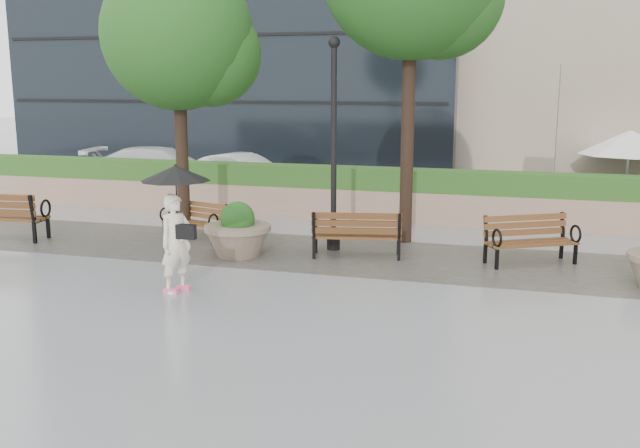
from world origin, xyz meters
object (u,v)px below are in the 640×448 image
(bench_1, at_px, (195,229))
(planter_left, at_px, (238,235))
(car_left, at_px, (163,169))
(lamppost, at_px, (334,158))
(pedestrian, at_px, (176,216))
(bench_2, at_px, (357,244))
(bench_0, at_px, (2,226))
(car_right, at_px, (243,174))
(bench_3, at_px, (530,250))

(bench_1, height_order, planter_left, planter_left)
(car_left, bearing_deg, lamppost, -142.08)
(pedestrian, bearing_deg, lamppost, -0.07)
(bench_2, relative_size, car_left, 0.38)
(lamppost, relative_size, pedestrian, 2.05)
(planter_left, bearing_deg, bench_1, 141.87)
(bench_1, bearing_deg, bench_0, -146.25)
(lamppost, relative_size, car_left, 0.89)
(bench_1, xyz_separation_m, car_right, (-1.54, 6.66, 0.38))
(bench_2, distance_m, planter_left, 2.43)
(bench_0, bearing_deg, car_right, -115.44)
(car_right, bearing_deg, lamppost, -130.29)
(bench_0, xyz_separation_m, pedestrian, (5.75, -2.58, 0.99))
(car_right, bearing_deg, pedestrian, -149.31)
(bench_2, height_order, car_right, car_right)
(car_left, distance_m, car_right, 2.73)
(car_left, distance_m, pedestrian, 11.79)
(bench_1, bearing_deg, lamppost, 15.14)
(car_right, bearing_deg, bench_0, 175.70)
(bench_1, relative_size, car_right, 0.43)
(bench_2, height_order, pedestrian, pedestrian)
(car_right, bearing_deg, planter_left, -144.24)
(bench_2, xyz_separation_m, planter_left, (-2.34, -0.62, 0.16))
(bench_0, height_order, car_right, car_right)
(bench_1, height_order, car_left, car_left)
(car_left, bearing_deg, car_right, -95.99)
(bench_2, distance_m, pedestrian, 4.10)
(bench_0, relative_size, pedestrian, 0.98)
(car_left, bearing_deg, pedestrian, -161.61)
(bench_0, relative_size, planter_left, 1.56)
(bench_1, distance_m, pedestrian, 4.26)
(bench_3, bearing_deg, pedestrian, -177.42)
(planter_left, bearing_deg, bench_3, 10.14)
(bench_2, relative_size, car_right, 0.50)
(planter_left, relative_size, pedestrian, 0.63)
(bench_3, bearing_deg, car_left, 120.70)
(bench_1, distance_m, bench_2, 3.97)
(lamppost, bearing_deg, bench_0, -171.43)
(bench_2, xyz_separation_m, car_left, (-8.18, 7.03, 0.43))
(bench_0, bearing_deg, pedestrian, 148.88)
(car_left, bearing_deg, bench_0, 169.31)
(bench_3, distance_m, pedestrian, 6.87)
(bench_0, height_order, planter_left, planter_left)
(bench_1, distance_m, car_right, 6.85)
(bench_1, bearing_deg, pedestrian, -50.59)
(bench_3, distance_m, lamppost, 4.36)
(bench_1, bearing_deg, bench_2, 8.13)
(bench_2, bearing_deg, pedestrian, 42.10)
(bench_1, distance_m, lamppost, 3.71)
(lamppost, distance_m, pedestrian, 4.14)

